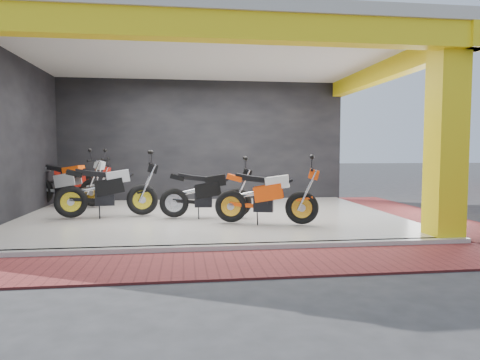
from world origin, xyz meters
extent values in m
plane|color=#2D2D30|center=(0.00, 0.00, 0.00)|extent=(80.00, 80.00, 0.00)
cube|color=silver|center=(0.00, 2.00, 0.05)|extent=(8.00, 6.00, 0.10)
cube|color=beige|center=(0.00, 2.00, 3.60)|extent=(8.40, 6.40, 0.20)
cube|color=black|center=(0.00, 5.10, 1.75)|extent=(8.20, 0.20, 3.50)
cube|color=black|center=(-4.10, 2.00, 1.75)|extent=(0.20, 6.20, 3.50)
cube|color=yellow|center=(3.75, -0.75, 1.75)|extent=(0.50, 0.50, 3.50)
cube|color=yellow|center=(0.00, -1.00, 3.30)|extent=(8.40, 0.30, 0.40)
cube|color=yellow|center=(4.00, 2.00, 3.30)|extent=(0.30, 6.40, 0.40)
cube|color=silver|center=(0.00, -1.02, 0.05)|extent=(8.00, 0.20, 0.10)
cube|color=maroon|center=(0.00, -1.80, 0.01)|extent=(9.00, 1.40, 0.03)
cube|color=maroon|center=(4.80, 2.00, 0.01)|extent=(1.40, 7.00, 0.03)
camera|label=1|loc=(-0.55, -7.32, 1.51)|focal=32.00mm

